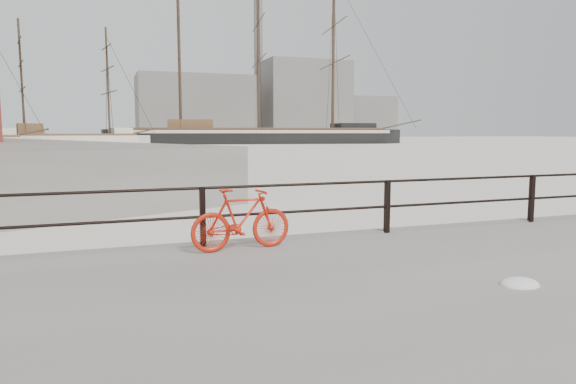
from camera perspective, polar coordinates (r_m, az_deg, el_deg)
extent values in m
plane|color=white|center=(10.16, 10.41, -6.23)|extent=(400.00, 400.00, 0.00)
cube|color=gray|center=(7.07, 27.23, -11.15)|extent=(36.00, 8.00, 0.35)
imported|color=red|center=(8.31, -5.19, -3.03)|extent=(1.68, 0.39, 1.01)
ellipsoid|color=white|center=(7.10, 24.38, -8.69)|extent=(0.51, 0.40, 0.18)
cube|color=gray|center=(150.79, -10.30, 9.16)|extent=(32.00, 18.00, 18.00)
cube|color=gray|center=(165.14, 1.63, 10.08)|extent=(26.00, 20.00, 24.00)
cube|color=gray|center=(179.02, 7.97, 8.15)|extent=(20.00, 16.00, 14.00)
cylinder|color=gray|center=(166.54, -3.29, 13.50)|extent=(2.80, 2.80, 44.00)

